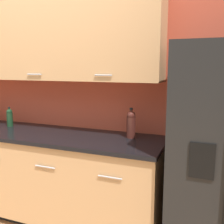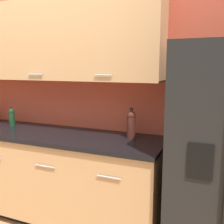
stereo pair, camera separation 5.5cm
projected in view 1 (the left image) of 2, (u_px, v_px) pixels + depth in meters
wall_back at (49, 75)px, 2.81m from camera, size 10.00×0.39×2.60m
counter_unit at (40, 173)px, 2.71m from camera, size 2.54×0.64×0.91m
wine_bottle at (131, 124)px, 2.38m from camera, size 0.08×0.08×0.28m
oil_bottle at (10, 117)px, 2.85m from camera, size 0.07×0.07×0.21m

